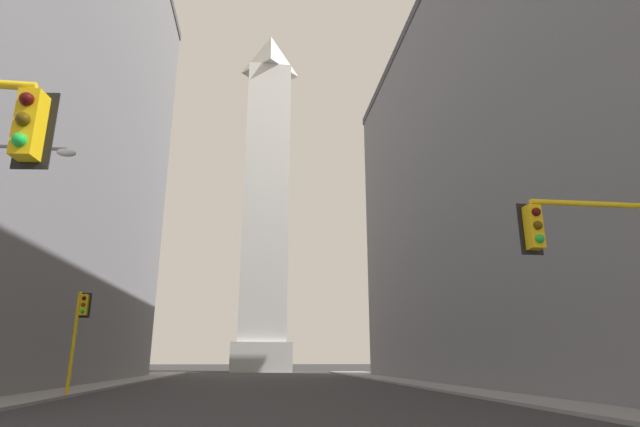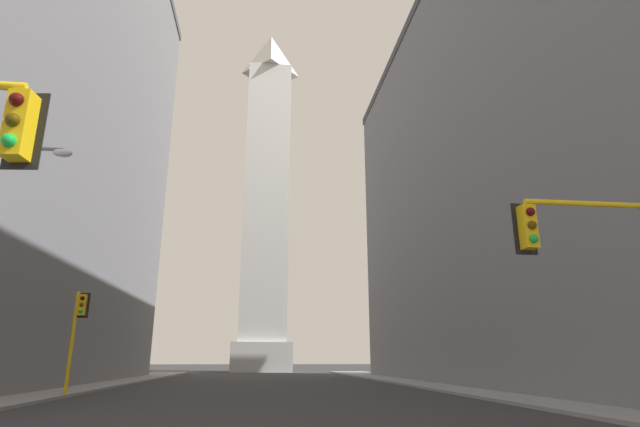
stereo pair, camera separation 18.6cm
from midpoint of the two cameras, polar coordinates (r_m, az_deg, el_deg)
The scene contains 6 objects.
sidewalk_left at distance 31.74m, azimuth -30.27°, elevation -17.44°, with size 5.00×93.79×0.15m, color gray.
sidewalk_right at distance 32.33m, azimuth 18.38°, elevation -18.70°, with size 5.00×93.79×0.15m, color gray.
building_right at distance 43.49m, azimuth 25.61°, elevation 5.57°, with size 18.93×54.99×33.73m.
obelisk at distance 83.74m, azimuth -6.07°, elevation 2.24°, with size 9.04×9.04×58.89m.
traffic_light_near_right at distance 14.66m, azimuth 31.78°, elevation -3.98°, with size 4.37×0.50×5.77m.
traffic_light_mid_left at distance 29.70m, azimuth -25.87°, elevation -11.52°, with size 0.77×0.51×5.34m.
Camera 2 is at (-0.66, -1.28, 1.86)m, focal length 28.00 mm.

